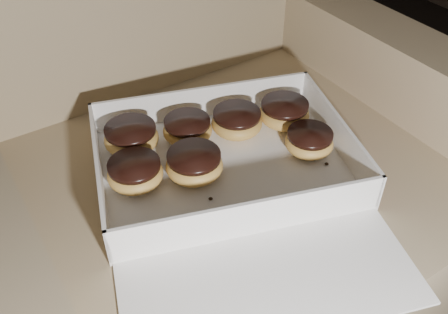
% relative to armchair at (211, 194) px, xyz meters
% --- Properties ---
extents(armchair, '(0.93, 0.79, 0.97)m').
position_rel_armchair_xyz_m(armchair, '(0.00, 0.00, 0.00)').
color(armchair, '#988061').
rests_on(armchair, floor).
extents(bakery_box, '(0.56, 0.60, 0.07)m').
position_rel_armchair_xyz_m(bakery_box, '(-0.02, -0.12, 0.14)').
color(bakery_box, white).
rests_on(bakery_box, armchair).
extents(donut_a, '(0.09, 0.09, 0.05)m').
position_rel_armchair_xyz_m(donut_a, '(-0.03, 0.03, 0.16)').
color(donut_a, '#E3AD4F').
rests_on(donut_a, bakery_box).
extents(donut_b, '(0.10, 0.10, 0.05)m').
position_rel_armchair_xyz_m(donut_b, '(-0.07, -0.07, 0.16)').
color(donut_b, '#E3AD4F').
rests_on(donut_b, bakery_box).
extents(donut_c, '(0.09, 0.09, 0.05)m').
position_rel_armchair_xyz_m(donut_c, '(-0.16, -0.03, 0.16)').
color(donut_c, '#E3AD4F').
rests_on(donut_c, bakery_box).
extents(donut_d, '(0.10, 0.10, 0.05)m').
position_rel_armchair_xyz_m(donut_d, '(0.15, -0.03, 0.16)').
color(donut_d, '#E3AD4F').
rests_on(donut_d, bakery_box).
extents(donut_e, '(0.09, 0.09, 0.04)m').
position_rel_armchair_xyz_m(donut_e, '(0.14, -0.12, 0.16)').
color(donut_e, '#E3AD4F').
rests_on(donut_e, bakery_box).
extents(donut_f, '(0.10, 0.10, 0.05)m').
position_rel_armchair_xyz_m(donut_f, '(0.06, -0.00, 0.16)').
color(donut_f, '#E3AD4F').
rests_on(donut_f, bakery_box).
extents(donut_g, '(0.10, 0.10, 0.05)m').
position_rel_armchair_xyz_m(donut_g, '(-0.13, 0.06, 0.16)').
color(donut_g, '#E3AD4F').
rests_on(donut_g, bakery_box).
extents(crumb_a, '(0.01, 0.01, 0.00)m').
position_rel_armchair_xyz_m(crumb_a, '(0.14, -0.17, 0.14)').
color(crumb_a, black).
rests_on(crumb_a, bakery_box).
extents(crumb_b, '(0.01, 0.01, 0.00)m').
position_rel_armchair_xyz_m(crumb_b, '(-0.06, -0.19, 0.14)').
color(crumb_b, black).
rests_on(crumb_b, bakery_box).
extents(crumb_c, '(0.01, 0.01, 0.00)m').
position_rel_armchair_xyz_m(crumb_c, '(-0.08, -0.13, 0.14)').
color(crumb_c, black).
rests_on(crumb_c, bakery_box).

